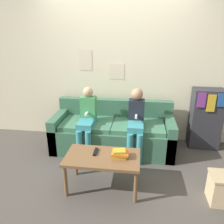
% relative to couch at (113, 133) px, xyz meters
% --- Properties ---
extents(ground_plane, '(10.00, 10.00, 0.00)m').
position_rel_couch_xyz_m(ground_plane, '(0.00, -0.49, -0.28)').
color(ground_plane, '#4C4742').
extents(wall_back, '(8.00, 0.06, 2.60)m').
position_rel_couch_xyz_m(wall_back, '(-0.00, 0.48, 1.02)').
color(wall_back, beige).
rests_on(wall_back, ground_plane).
extents(couch, '(1.95, 0.76, 0.78)m').
position_rel_couch_xyz_m(couch, '(0.00, 0.00, 0.00)').
color(couch, '#38664C').
rests_on(couch, ground_plane).
extents(coffee_table, '(0.90, 0.50, 0.45)m').
position_rel_couch_xyz_m(coffee_table, '(0.00, -1.01, 0.12)').
color(coffee_table, brown).
rests_on(coffee_table, ground_plane).
extents(person_left, '(0.24, 0.53, 1.07)m').
position_rel_couch_xyz_m(person_left, '(-0.39, -0.19, 0.32)').
color(person_left, teal).
rests_on(person_left, ground_plane).
extents(person_right, '(0.24, 0.53, 1.07)m').
position_rel_couch_xyz_m(person_right, '(0.37, -0.18, 0.33)').
color(person_right, teal).
rests_on(person_right, ground_plane).
extents(tv_remote, '(0.04, 0.17, 0.02)m').
position_rel_couch_xyz_m(tv_remote, '(-0.10, -0.94, 0.18)').
color(tv_remote, black).
rests_on(tv_remote, coffee_table).
extents(book_stack, '(0.21, 0.16, 0.10)m').
position_rel_couch_xyz_m(book_stack, '(0.21, -1.01, 0.22)').
color(book_stack, gold).
rests_on(book_stack, coffee_table).
extents(bookshelf, '(0.48, 0.33, 1.01)m').
position_rel_couch_xyz_m(bookshelf, '(1.52, 0.27, 0.23)').
color(bookshelf, '#2D2D33').
rests_on(bookshelf, ground_plane).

